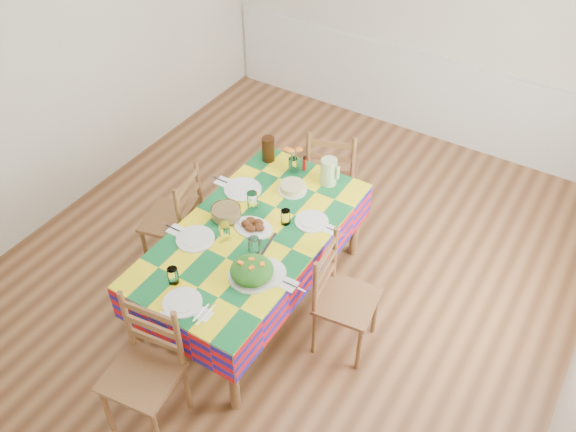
% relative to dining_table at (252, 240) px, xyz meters
% --- Properties ---
extents(room, '(4.58, 5.08, 2.78)m').
position_rel_dining_table_xyz_m(room, '(0.08, 0.47, 0.68)').
color(room, brown).
rests_on(room, ground).
extents(wainscot, '(4.41, 0.06, 0.92)m').
position_rel_dining_table_xyz_m(wainscot, '(0.08, 2.96, -0.18)').
color(wainscot, white).
rests_on(wainscot, room).
extents(dining_table, '(1.04, 1.93, 0.75)m').
position_rel_dining_table_xyz_m(dining_table, '(0.00, 0.00, 0.00)').
color(dining_table, brown).
rests_on(dining_table, room).
extents(setting_near_head, '(0.43, 0.29, 0.13)m').
position_rel_dining_table_xyz_m(setting_near_head, '(-0.05, -0.76, 0.11)').
color(setting_near_head, white).
rests_on(setting_near_head, dining_table).
extents(setting_left_near, '(0.51, 0.30, 0.14)m').
position_rel_dining_table_xyz_m(setting_left_near, '(-0.24, -0.24, 0.11)').
color(setting_left_near, white).
rests_on(setting_left_near, dining_table).
extents(setting_left_far, '(0.54, 0.32, 0.14)m').
position_rel_dining_table_xyz_m(setting_left_far, '(-0.27, 0.31, 0.11)').
color(setting_left_far, white).
rests_on(setting_left_far, dining_table).
extents(setting_right_near, '(0.54, 0.31, 0.14)m').
position_rel_dining_table_xyz_m(setting_right_near, '(0.26, -0.25, 0.11)').
color(setting_right_near, white).
rests_on(setting_right_near, dining_table).
extents(setting_right_far, '(0.48, 0.27, 0.12)m').
position_rel_dining_table_xyz_m(setting_right_far, '(0.27, 0.28, 0.11)').
color(setting_right_far, white).
rests_on(setting_right_far, dining_table).
extents(meat_platter, '(0.31, 0.22, 0.06)m').
position_rel_dining_table_xyz_m(meat_platter, '(-0.01, 0.03, 0.11)').
color(meat_platter, white).
rests_on(meat_platter, dining_table).
extents(salad_platter, '(0.33, 0.33, 0.14)m').
position_rel_dining_table_xyz_m(salad_platter, '(0.25, -0.37, 0.14)').
color(salad_platter, white).
rests_on(salad_platter, dining_table).
extents(pasta_bowl, '(0.23, 0.23, 0.08)m').
position_rel_dining_table_xyz_m(pasta_bowl, '(-0.26, 0.03, 0.12)').
color(pasta_bowl, white).
rests_on(pasta_bowl, dining_table).
extents(cake, '(0.23, 0.23, 0.06)m').
position_rel_dining_table_xyz_m(cake, '(0.00, 0.56, 0.11)').
color(cake, white).
rests_on(cake, dining_table).
extents(serving_utensils, '(0.15, 0.34, 0.01)m').
position_rel_dining_table_xyz_m(serving_utensils, '(0.15, -0.10, 0.09)').
color(serving_utensils, black).
rests_on(serving_utensils, dining_table).
extents(flower_vase, '(0.15, 0.13, 0.25)m').
position_rel_dining_table_xyz_m(flower_vase, '(-0.12, 0.78, 0.18)').
color(flower_vase, white).
rests_on(flower_vase, dining_table).
extents(hot_sauce, '(0.03, 0.03, 0.14)m').
position_rel_dining_table_xyz_m(hot_sauce, '(-0.05, 0.84, 0.15)').
color(hot_sauce, red).
rests_on(hot_sauce, dining_table).
extents(green_pitcher, '(0.13, 0.13, 0.23)m').
position_rel_dining_table_xyz_m(green_pitcher, '(0.20, 0.79, 0.20)').
color(green_pitcher, '#B8DB9B').
rests_on(green_pitcher, dining_table).
extents(tea_pitcher, '(0.11, 0.11, 0.22)m').
position_rel_dining_table_xyz_m(tea_pitcher, '(-0.38, 0.80, 0.19)').
color(tea_pitcher, black).
rests_on(tea_pitcher, dining_table).
extents(name_card, '(0.08, 0.02, 0.02)m').
position_rel_dining_table_xyz_m(name_card, '(-0.03, -0.94, 0.09)').
color(name_card, white).
rests_on(name_card, dining_table).
extents(chair_near, '(0.50, 0.48, 1.01)m').
position_rel_dining_table_xyz_m(chair_near, '(-0.01, -1.21, -0.17)').
color(chair_near, brown).
rests_on(chair_near, room).
extents(chair_far, '(0.56, 0.55, 1.00)m').
position_rel_dining_table_xyz_m(chair_far, '(0.02, 1.21, -0.17)').
color(chair_far, brown).
rests_on(chair_far, room).
extents(chair_left, '(0.51, 0.53, 0.99)m').
position_rel_dining_table_xyz_m(chair_left, '(-0.77, 0.01, -0.18)').
color(chair_left, brown).
rests_on(chair_left, room).
extents(chair_right, '(0.46, 0.47, 0.96)m').
position_rel_dining_table_xyz_m(chair_right, '(0.77, -0.01, -0.20)').
color(chair_right, brown).
rests_on(chair_right, room).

